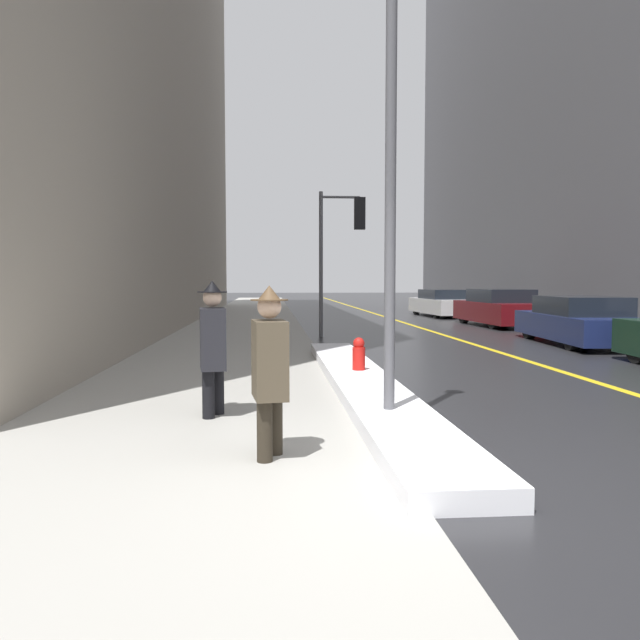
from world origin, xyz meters
TOP-DOWN VIEW (x-y plane):
  - ground_plane at (0.00, 0.00)m, footprint 160.00×160.00m
  - sidewalk_slab at (-2.00, 15.00)m, footprint 4.00×80.00m
  - road_centre_stripe at (4.00, 15.00)m, footprint 0.16×80.00m
  - snow_bank_curb at (0.26, 4.46)m, footprint 0.87×9.89m
  - building_facade_right at (13.00, 22.00)m, footprint 6.00×36.00m
  - lamp_post at (0.21, 2.18)m, footprint 0.28×0.28m
  - traffic_light_near at (1.02, 13.15)m, footprint 1.31×0.32m
  - pedestrian_in_fedora at (-1.09, 1.00)m, footprint 0.34×0.51m
  - pedestrian_with_shoulder_bag at (-1.74, 2.78)m, footprint 0.35×0.72m
  - parked_car_navy at (6.63, 10.51)m, footprint 2.09×4.83m
  - parked_car_maroon at (6.97, 16.89)m, footprint 1.90×4.74m
  - parked_car_white at (6.69, 22.96)m, footprint 2.10×4.90m
  - fire_hydrant at (0.30, 5.17)m, footprint 0.20×0.20m

SIDE VIEW (x-z plane):
  - ground_plane at x=0.00m, z-range 0.00..0.00m
  - road_centre_stripe at x=4.00m, z-range 0.00..0.00m
  - sidewalk_slab at x=-2.00m, z-range 0.00..0.01m
  - snow_bank_curb at x=0.26m, z-range 0.00..0.19m
  - fire_hydrant at x=0.30m, z-range 0.00..0.70m
  - parked_car_navy at x=6.63m, z-range -0.03..1.17m
  - parked_car_white at x=6.69m, z-range -0.02..1.18m
  - parked_car_maroon at x=6.97m, z-range -0.03..1.27m
  - pedestrian_in_fedora at x=-1.09m, z-range 0.07..1.62m
  - pedestrian_with_shoulder_bag at x=-1.74m, z-range 0.07..1.66m
  - traffic_light_near at x=1.02m, z-range 0.91..5.00m
  - lamp_post at x=0.21m, z-range 0.49..5.67m
  - building_facade_right at x=13.00m, z-range 0.00..25.22m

